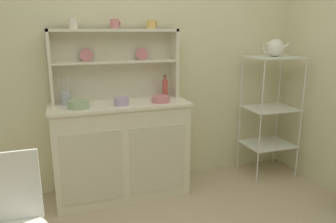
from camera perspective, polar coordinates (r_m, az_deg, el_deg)
wall_back at (r=3.00m, az=-5.27°, el=10.31°), size 3.84×0.05×2.50m
hutch_cabinet at (r=2.88m, az=-8.26°, el=-6.57°), size 1.17×0.45×0.85m
hutch_shelf_unit at (r=2.86m, az=-9.43°, el=9.30°), size 1.10×0.18×0.61m
bakers_rack at (r=3.34m, az=17.80°, el=1.45°), size 0.48×0.38×1.21m
wire_chair at (r=1.91m, az=-26.17°, el=-16.68°), size 0.36×0.36×0.85m
cup_cream_0 at (r=2.78m, az=-16.52°, el=14.85°), size 0.09×0.08×0.09m
cup_rose_1 at (r=2.81m, az=-9.45°, el=15.14°), size 0.08×0.07×0.08m
cup_gold_2 at (r=2.88m, az=-2.99°, el=15.24°), size 0.10×0.08×0.08m
bowl_mixing_large at (r=2.64m, az=-15.62°, el=1.25°), size 0.17×0.17×0.06m
bowl_floral_medium at (r=2.68m, az=-8.31°, el=1.82°), size 0.12×0.12×0.06m
bowl_cream_small at (r=2.76m, az=-1.30°, el=2.22°), size 0.16×0.16×0.05m
jam_bottle at (r=2.93m, az=-0.53°, el=4.15°), size 0.05×0.05×0.21m
utensil_jar at (r=2.79m, az=-17.72°, el=2.31°), size 0.08×0.08×0.23m
porcelain_teapot at (r=3.27m, az=18.50°, el=10.71°), size 0.26×0.17×0.19m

